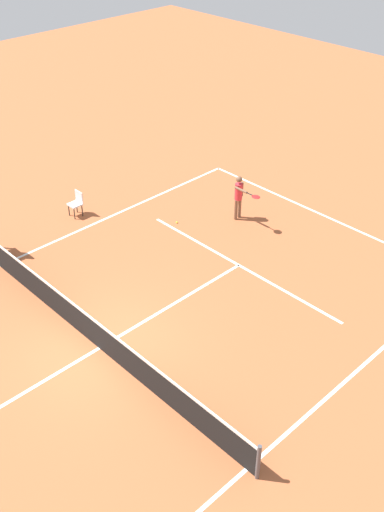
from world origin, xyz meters
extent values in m
plane|color=#AD5933|center=(0.00, 0.00, 0.00)|extent=(60.00, 60.00, 0.00)
cube|color=white|center=(0.00, -10.41, 0.00)|extent=(10.93, 0.10, 0.01)
cube|color=white|center=(-5.47, 0.00, 0.00)|extent=(0.10, 20.83, 0.01)
cube|color=white|center=(5.47, 0.00, 0.00)|extent=(0.10, 20.83, 0.01)
cube|color=white|center=(0.00, -5.73, 0.00)|extent=(8.20, 0.10, 0.01)
cube|color=white|center=(0.00, 0.00, 0.00)|extent=(0.10, 11.45, 0.01)
cylinder|color=#4C4C51|center=(-5.77, 0.00, 0.54)|extent=(0.10, 0.10, 1.07)
cube|color=black|center=(0.00, 0.00, 0.46)|extent=(11.53, 0.03, 0.91)
cube|color=white|center=(0.00, 0.00, 0.93)|extent=(11.53, 0.04, 0.06)
cylinder|color=brown|center=(2.09, -8.03, 0.40)|extent=(0.12, 0.12, 0.80)
cylinder|color=brown|center=(2.09, -7.83, 0.40)|extent=(0.12, 0.12, 0.80)
cylinder|color=red|center=(2.09, -7.93, 1.12)|extent=(0.28, 0.28, 0.63)
sphere|color=brown|center=(2.09, -7.93, 1.62)|extent=(0.23, 0.23, 0.23)
cylinder|color=brown|center=(2.09, -8.12, 1.15)|extent=(0.09, 0.09, 0.56)
cylinder|color=brown|center=(1.81, -7.75, 1.36)|extent=(0.56, 0.09, 0.09)
cylinder|color=black|center=(1.40, -7.74, 1.36)|extent=(0.26, 0.04, 0.04)
ellipsoid|color=red|center=(1.11, -7.74, 1.36)|extent=(0.32, 0.28, 0.04)
sphere|color=#CCE033|center=(3.39, -6.06, 0.03)|extent=(0.07, 0.07, 0.07)
cylinder|color=#262626|center=(6.24, -3.54, 0.23)|extent=(0.04, 0.04, 0.45)
cylinder|color=#262626|center=(6.59, -3.54, 0.23)|extent=(0.04, 0.04, 0.45)
cylinder|color=#262626|center=(6.24, -3.89, 0.23)|extent=(0.04, 0.04, 0.45)
cylinder|color=#262626|center=(6.59, -3.89, 0.23)|extent=(0.04, 0.04, 0.45)
cube|color=silver|center=(6.42, -3.71, 0.48)|extent=(0.44, 0.44, 0.06)
cube|color=silver|center=(6.42, -3.93, 0.73)|extent=(0.44, 0.04, 0.44)
camera|label=1|loc=(-10.73, 6.78, 11.64)|focal=42.59mm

